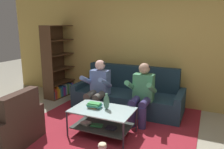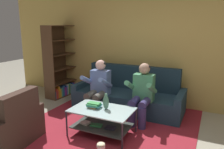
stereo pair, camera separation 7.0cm
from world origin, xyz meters
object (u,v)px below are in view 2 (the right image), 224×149
person_seated_left (98,86)px  vase (106,102)px  armchair (6,126)px  bookshelf (62,69)px  book_stack (94,105)px  person_seated_right (142,91)px  popcorn_tub (101,149)px  couch (129,96)px  coffee_table (102,118)px

person_seated_left → vase: 0.91m
vase → armchair: (-1.29, -0.92, -0.29)m
bookshelf → person_seated_left: bearing=-26.3°
vase → book_stack: (-0.22, -0.02, -0.08)m
person_seated_right → bookshelf: bookshelf is taller
person_seated_left → popcorn_tub: bearing=-59.9°
person_seated_right → popcorn_tub: size_ratio=5.84×
couch → coffee_table: bearing=-89.5°
person_seated_left → coffee_table: bearing=-57.9°
person_seated_left → armchair: bearing=-114.3°
coffee_table → armchair: size_ratio=1.01×
coffee_table → vase: vase is taller
person_seated_right → popcorn_tub: 1.42m
coffee_table → vase: bearing=25.4°
coffee_table → vase: 0.29m
person_seated_left → armchair: (-0.74, -1.65, -0.32)m
person_seated_left → person_seated_right: size_ratio=1.00×
couch → person_seated_right: person_seated_right is taller
person_seated_left → bookshelf: bookshelf is taller
person_seated_left → bookshelf: (-1.51, 0.75, 0.08)m
person_seated_right → person_seated_left: bearing=-180.0°
vase → popcorn_tub: 0.78m
vase → bookshelf: size_ratio=0.15×
couch → coffee_table: size_ratio=2.30×
couch → bookshelf: (-1.98, 0.22, 0.40)m
armchair → bookshelf: bearing=107.8°
couch → coffee_table: 1.29m
coffee_table → popcorn_tub: size_ratio=5.31×
person_seated_right → popcorn_tub: (-0.18, -1.31, -0.52)m
bookshelf → armchair: bookshelf is taller
couch → book_stack: (-0.14, -1.28, 0.20)m
person_seated_right → bookshelf: bearing=163.0°
person_seated_left → bookshelf: bearing=153.7°
book_stack → armchair: bearing=-140.0°
popcorn_tub → vase: bearing=110.0°
person_seated_left → coffee_table: 0.95m
person_seated_right → armchair: (-1.68, -1.65, -0.32)m
book_stack → armchair: 1.41m
person_seated_right → coffee_table: (-0.46, -0.76, -0.31)m
vase → popcorn_tub: size_ratio=1.42×
book_stack → person_seated_right: bearing=50.9°
book_stack → armchair: size_ratio=0.24×
person_seated_right → bookshelf: size_ratio=0.62×
couch → bookshelf: bookshelf is taller
book_stack → armchair: armchair is taller
vase → bookshelf: 2.53m
person_seated_right → couch: bearing=131.4°
vase → book_stack: 0.24m
bookshelf → popcorn_tub: size_ratio=9.39×
vase → coffee_table: bearing=-154.6°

